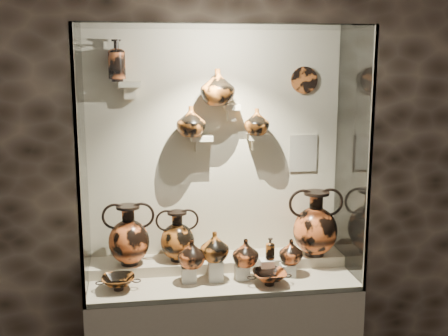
# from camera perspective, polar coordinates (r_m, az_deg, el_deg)

# --- Properties ---
(wall_back) EXTENTS (5.00, 0.02, 3.20)m
(wall_back) POSITION_cam_1_polar(r_m,az_deg,el_deg) (3.78, -0.93, 1.77)
(wall_back) COLOR #2C221B
(wall_back) RESTS_ON ground
(front_tier) EXTENTS (1.68, 0.58, 0.03)m
(front_tier) POSITION_cam_1_polar(r_m,az_deg,el_deg) (3.68, -0.19, -11.18)
(front_tier) COLOR #B8A88E
(front_tier) RESTS_ON plinth
(rear_tier) EXTENTS (1.70, 0.25, 0.10)m
(rear_tier) POSITION_cam_1_polar(r_m,az_deg,el_deg) (3.83, -0.59, -9.72)
(rear_tier) COLOR #B8A88E
(rear_tier) RESTS_ON plinth
(back_panel) EXTENTS (1.70, 0.03, 1.60)m
(back_panel) POSITION_cam_1_polar(r_m,az_deg,el_deg) (3.77, -0.92, 1.76)
(back_panel) COLOR beige
(back_panel) RESTS_ON plinth
(glass_front) EXTENTS (1.70, 0.01, 1.60)m
(glass_front) POSITION_cam_1_polar(r_m,az_deg,el_deg) (3.18, 0.60, -0.00)
(glass_front) COLOR white
(glass_front) RESTS_ON plinth
(glass_left) EXTENTS (0.01, 0.60, 1.60)m
(glass_left) POSITION_cam_1_polar(r_m,az_deg,el_deg) (3.44, -14.26, 0.52)
(glass_left) COLOR white
(glass_left) RESTS_ON plinth
(glass_right) EXTENTS (0.01, 0.60, 1.60)m
(glass_right) POSITION_cam_1_polar(r_m,az_deg,el_deg) (3.69, 12.92, 1.26)
(glass_right) COLOR white
(glass_right) RESTS_ON plinth
(glass_top) EXTENTS (1.70, 0.60, 0.01)m
(glass_top) POSITION_cam_1_polar(r_m,az_deg,el_deg) (3.42, -0.21, 14.19)
(glass_top) COLOR white
(glass_top) RESTS_ON back_panel
(frame_post_left) EXTENTS (0.02, 0.02, 1.60)m
(frame_post_left) POSITION_cam_1_polar(r_m,az_deg,el_deg) (3.16, -14.63, -0.43)
(frame_post_left) COLOR gray
(frame_post_left) RESTS_ON plinth
(frame_post_right) EXTENTS (0.02, 0.02, 1.60)m
(frame_post_right) POSITION_cam_1_polar(r_m,az_deg,el_deg) (3.42, 14.61, 0.43)
(frame_post_right) COLOR gray
(frame_post_right) RESTS_ON plinth
(pedestal_a) EXTENTS (0.09, 0.09, 0.10)m
(pedestal_a) POSITION_cam_1_polar(r_m,az_deg,el_deg) (3.59, -3.60, -10.70)
(pedestal_a) COLOR silver
(pedestal_a) RESTS_ON front_tier
(pedestal_b) EXTENTS (0.09, 0.09, 0.13)m
(pedestal_b) POSITION_cam_1_polar(r_m,az_deg,el_deg) (3.60, -0.87, -10.35)
(pedestal_b) COLOR silver
(pedestal_b) RESTS_ON front_tier
(pedestal_c) EXTENTS (0.09, 0.09, 0.09)m
(pedestal_c) POSITION_cam_1_polar(r_m,az_deg,el_deg) (3.63, 1.83, -10.48)
(pedestal_c) COLOR silver
(pedestal_c) RESTS_ON front_tier
(pedestal_d) EXTENTS (0.09, 0.09, 0.12)m
(pedestal_d) POSITION_cam_1_polar(r_m,az_deg,el_deg) (3.66, 4.33, -10.10)
(pedestal_d) COLOR silver
(pedestal_d) RESTS_ON front_tier
(pedestal_e) EXTENTS (0.09, 0.09, 0.08)m
(pedestal_e) POSITION_cam_1_polar(r_m,az_deg,el_deg) (3.70, 6.48, -10.23)
(pedestal_e) COLOR silver
(pedestal_e) RESTS_ON front_tier
(bracket_ul) EXTENTS (0.14, 0.12, 0.04)m
(bracket_ul) POSITION_cam_1_polar(r_m,az_deg,el_deg) (3.62, -9.53, 8.38)
(bracket_ul) COLOR beige
(bracket_ul) RESTS_ON back_panel
(bracket_ca) EXTENTS (0.14, 0.12, 0.04)m
(bracket_ca) POSITION_cam_1_polar(r_m,az_deg,el_deg) (3.67, -2.31, 3.07)
(bracket_ca) COLOR beige
(bracket_ca) RESTS_ON back_panel
(bracket_cb) EXTENTS (0.10, 0.12, 0.04)m
(bracket_cb) POSITION_cam_1_polar(r_m,az_deg,el_deg) (3.68, 0.78, 6.23)
(bracket_cb) COLOR beige
(bracket_cb) RESTS_ON back_panel
(bracket_cc) EXTENTS (0.14, 0.12, 0.04)m
(bracket_cc) POSITION_cam_1_polar(r_m,az_deg,el_deg) (3.73, 3.51, 3.19)
(bracket_cc) COLOR beige
(bracket_cc) RESTS_ON back_panel
(amphora_left) EXTENTS (0.33, 0.33, 0.40)m
(amphora_left) POSITION_cam_1_polar(r_m,az_deg,el_deg) (3.68, -9.64, -6.70)
(amphora_left) COLOR #D15B28
(amphora_left) RESTS_ON rear_tier
(amphora_mid) EXTENTS (0.28, 0.28, 0.34)m
(amphora_mid) POSITION_cam_1_polar(r_m,az_deg,el_deg) (3.72, -4.76, -6.87)
(amphora_mid) COLOR #AE5B1E
(amphora_mid) RESTS_ON rear_tier
(amphora_right) EXTENTS (0.45, 0.45, 0.45)m
(amphora_right) POSITION_cam_1_polar(r_m,az_deg,el_deg) (3.83, 9.26, -5.56)
(amphora_right) COLOR #D15B28
(amphora_right) RESTS_ON rear_tier
(jug_a) EXTENTS (0.18, 0.18, 0.18)m
(jug_a) POSITION_cam_1_polar(r_m,az_deg,el_deg) (3.53, -3.30, -8.66)
(jug_a) COLOR #D15B28
(jug_a) RESTS_ON pedestal_a
(jug_b) EXTENTS (0.21, 0.21, 0.19)m
(jug_b) POSITION_cam_1_polar(r_m,az_deg,el_deg) (3.54, -0.96, -7.97)
(jug_b) COLOR #AE5B1E
(jug_b) RESTS_ON pedestal_b
(jug_c) EXTENTS (0.21, 0.21, 0.17)m
(jug_c) POSITION_cam_1_polar(r_m,az_deg,el_deg) (3.58, 2.21, -8.58)
(jug_c) COLOR #D15B28
(jug_c) RESTS_ON pedestal_c
(jug_e) EXTENTS (0.20, 0.20, 0.16)m
(jug_e) POSITION_cam_1_polar(r_m,az_deg,el_deg) (3.67, 6.81, -8.40)
(jug_e) COLOR #D15B28
(jug_e) RESTS_ON pedestal_e
(lekythos_small) EXTENTS (0.08, 0.08, 0.16)m
(lekythos_small) POSITION_cam_1_polar(r_m,az_deg,el_deg) (3.61, 4.70, -8.05)
(lekythos_small) COLOR #AE5B1E
(lekythos_small) RESTS_ON pedestal_d
(kylix_left) EXTENTS (0.33, 0.30, 0.10)m
(kylix_left) POSITION_cam_1_polar(r_m,az_deg,el_deg) (3.52, -10.68, -11.28)
(kylix_left) COLOR #AE5B1E
(kylix_left) RESTS_ON front_tier
(kylix_right) EXTENTS (0.31, 0.28, 0.11)m
(kylix_right) POSITION_cam_1_polar(r_m,az_deg,el_deg) (3.55, 4.63, -10.93)
(kylix_right) COLOR #D15B28
(kylix_right) RESTS_ON front_tier
(lekythos_tall) EXTENTS (0.12, 0.12, 0.29)m
(lekythos_tall) POSITION_cam_1_polar(r_m,az_deg,el_deg) (3.61, -10.85, 10.94)
(lekythos_tall) COLOR #D15B28
(lekythos_tall) RESTS_ON bracket_ul
(ovoid_vase_a) EXTENTS (0.24, 0.24, 0.20)m
(ovoid_vase_a) POSITION_cam_1_polar(r_m,az_deg,el_deg) (3.61, -3.38, 4.77)
(ovoid_vase_a) COLOR #AE5B1E
(ovoid_vase_a) RESTS_ON bracket_ca
(ovoid_vase_b) EXTENTS (0.29, 0.29, 0.23)m
(ovoid_vase_b) POSITION_cam_1_polar(r_m,az_deg,el_deg) (3.59, -0.66, 8.23)
(ovoid_vase_b) COLOR #AE5B1E
(ovoid_vase_b) RESTS_ON bracket_cb
(ovoid_vase_c) EXTENTS (0.22, 0.22, 0.17)m
(ovoid_vase_c) POSITION_cam_1_polar(r_m,az_deg,el_deg) (3.68, 3.34, 4.72)
(ovoid_vase_c) COLOR #AE5B1E
(ovoid_vase_c) RESTS_ON bracket_cc
(wall_plate) EXTENTS (0.18, 0.02, 0.18)m
(wall_plate) POSITION_cam_1_polar(r_m,az_deg,el_deg) (3.83, 8.15, 8.83)
(wall_plate) COLOR #BB5C24
(wall_plate) RESTS_ON back_panel
(info_placard) EXTENTS (0.19, 0.01, 0.25)m
(info_placard) POSITION_cam_1_polar(r_m,az_deg,el_deg) (3.89, 8.05, 1.50)
(info_placard) COLOR beige
(info_placard) RESTS_ON back_panel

